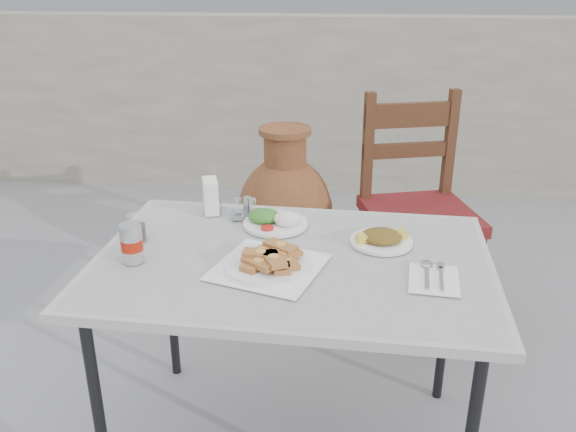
# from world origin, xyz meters

# --- Properties ---
(ground) EXTENTS (80.00, 80.00, 0.00)m
(ground) POSITION_xyz_m (0.00, 0.00, 0.00)
(ground) COLOR slate
(ground) RESTS_ON ground
(cafe_table) EXTENTS (1.22, 0.86, 0.72)m
(cafe_table) POSITION_xyz_m (0.17, -0.10, 0.67)
(cafe_table) COLOR black
(cafe_table) RESTS_ON ground
(pide_plate) EXTENTS (0.36, 0.36, 0.06)m
(pide_plate) POSITION_xyz_m (0.11, -0.17, 0.75)
(pide_plate) COLOR white
(pide_plate) RESTS_ON cafe_table
(salad_rice_plate) EXTENTS (0.22, 0.22, 0.05)m
(salad_rice_plate) POSITION_xyz_m (0.09, 0.13, 0.74)
(salad_rice_plate) COLOR white
(salad_rice_plate) RESTS_ON cafe_table
(salad_chopped_plate) EXTENTS (0.20, 0.20, 0.04)m
(salad_chopped_plate) POSITION_xyz_m (0.44, 0.03, 0.74)
(salad_chopped_plate) COLOR white
(salad_chopped_plate) RESTS_ON cafe_table
(soda_can) EXTENTS (0.07, 0.07, 0.12)m
(soda_can) POSITION_xyz_m (-0.29, -0.17, 0.78)
(soda_can) COLOR silver
(soda_can) RESTS_ON cafe_table
(cola_glass) EXTENTS (0.06, 0.06, 0.08)m
(cola_glass) POSITION_xyz_m (-0.33, -0.02, 0.76)
(cola_glass) COLOR white
(cola_glass) RESTS_ON cafe_table
(napkin_holder) EXTENTS (0.08, 0.11, 0.12)m
(napkin_holder) POSITION_xyz_m (-0.14, 0.23, 0.78)
(napkin_holder) COLOR white
(napkin_holder) RESTS_ON cafe_table
(condiment_caddy) EXTENTS (0.11, 0.10, 0.07)m
(condiment_caddy) POSITION_xyz_m (-0.01, 0.20, 0.75)
(condiment_caddy) COLOR #ADAEB4
(condiment_caddy) RESTS_ON cafe_table
(cutlery_napkin) EXTENTS (0.15, 0.20, 0.01)m
(cutlery_napkin) POSITION_xyz_m (0.58, -0.19, 0.73)
(cutlery_napkin) COLOR white
(cutlery_napkin) RESTS_ON cafe_table
(chair) EXTENTS (0.55, 0.55, 1.02)m
(chair) POSITION_xyz_m (0.64, 0.81, 0.53)
(chair) COLOR #3E2010
(chair) RESTS_ON ground
(terracotta_urn) EXTENTS (0.47, 0.47, 0.83)m
(terracotta_urn) POSITION_xyz_m (0.04, 1.00, 0.38)
(terracotta_urn) COLOR brown
(terracotta_urn) RESTS_ON ground
(back_wall) EXTENTS (6.00, 0.25, 1.20)m
(back_wall) POSITION_xyz_m (0.00, 2.50, 0.60)
(back_wall) COLOR #A39D88
(back_wall) RESTS_ON ground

